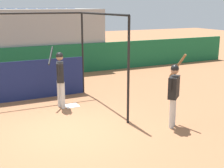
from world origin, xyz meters
TOP-DOWN VIEW (x-y plane):
  - ground_plane at (0.00, 0.00)m, footprint 60.00×60.00m
  - outfield_wall at (0.00, 6.87)m, footprint 24.00×0.12m
  - bleacher_section at (0.00, 8.53)m, footprint 8.70×3.20m
  - batting_cage at (-0.20, 2.75)m, footprint 4.02×3.61m
  - home_plate at (0.84, 1.97)m, footprint 0.44×0.44m
  - player_batter at (0.48, 1.98)m, footprint 0.55×0.96m
  - player_waiting at (2.74, -0.98)m, footprint 0.63×0.74m

SIDE VIEW (x-z plane):
  - ground_plane at x=0.00m, z-range 0.00..0.00m
  - home_plate at x=0.84m, z-range 0.00..0.02m
  - outfield_wall at x=0.00m, z-range 0.00..1.43m
  - player_waiting at x=2.74m, z-range 0.05..2.05m
  - player_batter at x=0.48m, z-range 0.14..2.08m
  - batting_cage at x=-0.20m, z-range -0.26..2.76m
  - bleacher_section at x=0.00m, z-range 0.00..3.11m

